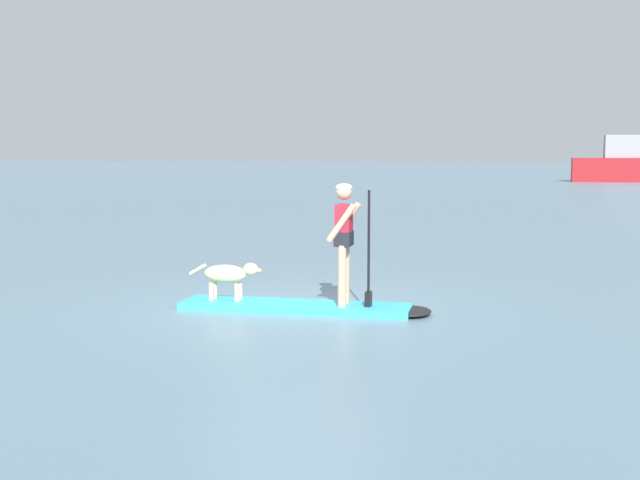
# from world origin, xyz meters

# --- Properties ---
(ground_plane) EXTENTS (400.00, 400.00, 0.00)m
(ground_plane) POSITION_xyz_m (0.00, 0.00, 0.00)
(ground_plane) COLOR slate
(paddleboard) EXTENTS (3.63, 1.21, 0.10)m
(paddleboard) POSITION_xyz_m (0.23, 0.03, 0.05)
(paddleboard) COLOR #33B2BF
(paddleboard) RESTS_ON ground_plane
(person_paddler) EXTENTS (0.64, 0.52, 1.70)m
(person_paddler) POSITION_xyz_m (0.71, 0.10, 1.09)
(person_paddler) COLOR tan
(person_paddler) RESTS_ON paddleboard
(dog) EXTENTS (1.10, 0.31, 0.56)m
(dog) POSITION_xyz_m (-0.98, -0.14, 0.47)
(dog) COLOR #CCB78C
(dog) RESTS_ON paddleboard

